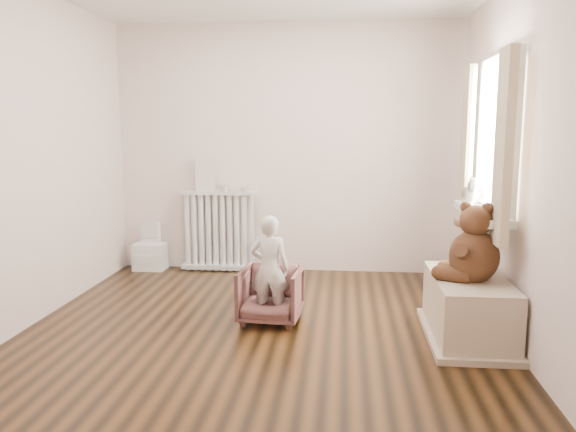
# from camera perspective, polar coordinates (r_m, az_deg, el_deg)

# --- Properties ---
(floor) EXTENTS (3.60, 3.60, 0.01)m
(floor) POSITION_cam_1_polar(r_m,az_deg,el_deg) (4.42, -2.57, -11.19)
(floor) COLOR black
(floor) RESTS_ON ground
(back_wall) EXTENTS (3.60, 0.02, 2.60)m
(back_wall) POSITION_cam_1_polar(r_m,az_deg,el_deg) (5.94, -0.14, 6.81)
(back_wall) COLOR white
(back_wall) RESTS_ON ground
(front_wall) EXTENTS (3.60, 0.02, 2.60)m
(front_wall) POSITION_cam_1_polar(r_m,az_deg,el_deg) (2.39, -9.02, 3.58)
(front_wall) COLOR white
(front_wall) RESTS_ON ground
(left_wall) EXTENTS (0.02, 3.60, 2.60)m
(left_wall) POSITION_cam_1_polar(r_m,az_deg,el_deg) (4.77, -24.74, 5.48)
(left_wall) COLOR white
(left_wall) RESTS_ON ground
(right_wall) EXTENTS (0.02, 3.60, 2.60)m
(right_wall) POSITION_cam_1_polar(r_m,az_deg,el_deg) (4.28, 22.00, 5.35)
(right_wall) COLOR white
(right_wall) RESTS_ON ground
(window) EXTENTS (0.03, 0.90, 1.10)m
(window) POSITION_cam_1_polar(r_m,az_deg,el_deg) (4.55, 20.58, 7.49)
(window) COLOR white
(window) RESTS_ON right_wall
(window_sill) EXTENTS (0.22, 1.10, 0.06)m
(window_sill) POSITION_cam_1_polar(r_m,az_deg,el_deg) (4.58, 19.09, 0.28)
(window_sill) COLOR silver
(window_sill) RESTS_ON right_wall
(curtain_left) EXTENTS (0.06, 0.26, 1.30)m
(curtain_left) POSITION_cam_1_polar(r_m,az_deg,el_deg) (3.98, 21.07, 6.48)
(curtain_left) COLOR beige
(curtain_left) RESTS_ON right_wall
(curtain_right) EXTENTS (0.06, 0.26, 1.30)m
(curtain_right) POSITION_cam_1_polar(r_m,az_deg,el_deg) (5.09, 17.70, 7.05)
(curtain_right) COLOR beige
(curtain_right) RESTS_ON right_wall
(radiator) EXTENTS (0.82, 0.15, 0.86)m
(radiator) POSITION_cam_1_polar(r_m,az_deg,el_deg) (6.04, -7.00, -1.92)
(radiator) COLOR silver
(radiator) RESTS_ON floor
(paper_doll) EXTENTS (0.20, 0.02, 0.34)m
(paper_doll) POSITION_cam_1_polar(r_m,az_deg,el_deg) (5.99, -8.39, 4.15)
(paper_doll) COLOR beige
(paper_doll) RESTS_ON radiator
(tin_a) EXTENTS (0.10, 0.10, 0.06)m
(tin_a) POSITION_cam_1_polar(r_m,az_deg,el_deg) (5.95, -6.50, 2.81)
(tin_a) COLOR #A59E8C
(tin_a) RESTS_ON radiator
(tin_b) EXTENTS (0.08, 0.08, 0.05)m
(tin_b) POSITION_cam_1_polar(r_m,az_deg,el_deg) (5.91, -4.47, 2.71)
(tin_b) COLOR #A59E8C
(tin_b) RESTS_ON radiator
(toy_vanity) EXTENTS (0.33, 0.24, 0.52)m
(toy_vanity) POSITION_cam_1_polar(r_m,az_deg,el_deg) (6.25, -13.88, -2.83)
(toy_vanity) COLOR silver
(toy_vanity) RESTS_ON floor
(armchair) EXTENTS (0.50, 0.52, 0.44)m
(armchair) POSITION_cam_1_polar(r_m,az_deg,el_deg) (4.47, -1.77, -7.99)
(armchair) COLOR brown
(armchair) RESTS_ON floor
(child) EXTENTS (0.32, 0.23, 0.84)m
(child) POSITION_cam_1_polar(r_m,az_deg,el_deg) (4.36, -1.87, -5.38)
(child) COLOR silver
(child) RESTS_ON armchair
(toy_bench) EXTENTS (0.51, 0.97, 0.46)m
(toy_bench) POSITION_cam_1_polar(r_m,az_deg,el_deg) (4.34, 17.83, -9.23)
(toy_bench) COLOR #C7B497
(toy_bench) RESTS_ON floor
(teddy_bear) EXTENTS (0.55, 0.49, 0.55)m
(teddy_bear) POSITION_cam_1_polar(r_m,az_deg,el_deg) (4.13, 18.41, -3.39)
(teddy_bear) COLOR #331B0E
(teddy_bear) RESTS_ON toy_bench
(plush_cat) EXTENTS (0.19, 0.28, 0.23)m
(plush_cat) POSITION_cam_1_polar(r_m,az_deg,el_deg) (4.87, 18.19, 2.36)
(plush_cat) COLOR #686159
(plush_cat) RESTS_ON window_sill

